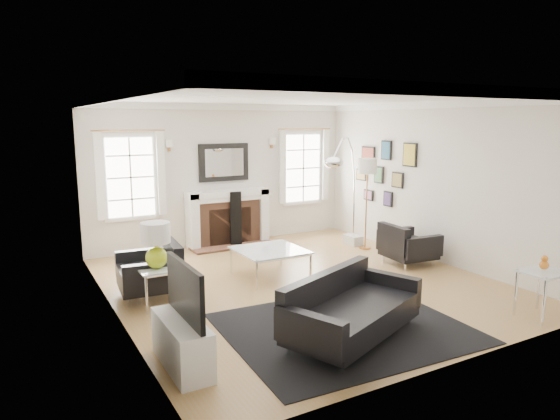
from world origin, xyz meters
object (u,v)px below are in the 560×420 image
fireplace (228,218)px  gourd_lamp (156,242)px  armchair_left (153,272)px  coffee_table (270,251)px  arc_floor_lamp (345,190)px  armchair_right (406,246)px  sofa (348,311)px

fireplace → gourd_lamp: bearing=-129.0°
armchair_left → coffee_table: (1.86, -0.05, 0.07)m
armchair_left → coffee_table: size_ratio=0.97×
coffee_table → arc_floor_lamp: size_ratio=0.45×
armchair_right → gourd_lamp: (-4.34, 0.08, 0.57)m
gourd_lamp → coffee_table: bearing=12.4°
gourd_lamp → arc_floor_lamp: bearing=13.8°
fireplace → armchair_left: 3.11m
fireplace → sofa: 4.79m
gourd_lamp → sofa: bearing=-51.2°
sofa → armchair_left: armchair_left is taller
armchair_right → gourd_lamp: gourd_lamp is taller
armchair_left → arc_floor_lamp: bearing=6.9°
gourd_lamp → armchair_left: bearing=82.4°
sofa → gourd_lamp: 2.67m
sofa → coffee_table: sofa is taller
fireplace → armchair_right: fireplace is taller
coffee_table → armchair_left: bearing=178.6°
coffee_table → gourd_lamp: gourd_lamp is taller
armchair_left → armchair_right: bearing=-7.4°
coffee_table → armchair_right: bearing=-11.9°
sofa → armchair_left: size_ratio=2.05×
fireplace → gourd_lamp: (-2.20, -2.72, 0.35)m
fireplace → sofa: (-0.57, -4.75, -0.21)m
sofa → gourd_lamp: size_ratio=3.28×
coffee_table → gourd_lamp: size_ratio=1.65×
fireplace → coffee_table: (-0.27, -2.29, -0.12)m
sofa → armchair_left: bearing=122.1°
armchair_right → arc_floor_lamp: bearing=121.1°
fireplace → sofa: size_ratio=0.84×
sofa → armchair_right: 3.33m
sofa → arc_floor_lamp: size_ratio=0.89×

